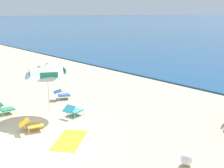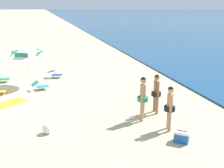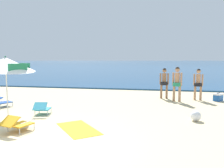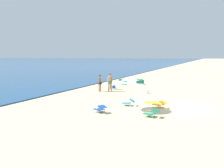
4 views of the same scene
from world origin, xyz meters
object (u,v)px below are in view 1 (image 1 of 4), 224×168
lounge_chair_beside_umbrella (73,110)px  lounge_chair_spare_folded (31,124)px  beach_towel (70,140)px  lounge_chair_under_umbrella (4,108)px  beach_umbrella_striped_main (47,70)px  lounge_chair_facing_sea (62,94)px  beach_ball (186,159)px

lounge_chair_beside_umbrella → lounge_chair_spare_folded: bearing=-80.5°
beach_towel → lounge_chair_under_umbrella: bearing=-169.8°
lounge_chair_under_umbrella → lounge_chair_spare_folded: size_ratio=0.92×
beach_umbrella_striped_main → lounge_chair_facing_sea: beach_umbrella_striped_main is taller
lounge_chair_beside_umbrella → beach_towel: 2.53m
beach_umbrella_striped_main → lounge_chair_under_umbrella: 2.65m
beach_umbrella_striped_main → lounge_chair_under_umbrella: (-1.13, -1.66, -1.73)m
beach_towel → lounge_chair_facing_sea: bearing=152.0°
lounge_chair_under_umbrella → lounge_chair_spare_folded: 2.59m
lounge_chair_spare_folded → beach_ball: bearing=23.8°
beach_ball → lounge_chair_under_umbrella: bearing=-162.8°
lounge_chair_under_umbrella → lounge_chair_spare_folded: bearing=1.9°
lounge_chair_facing_sea → beach_umbrella_striped_main: bearing=-46.4°
lounge_chair_spare_folded → lounge_chair_beside_umbrella: bearing=99.5°
lounge_chair_facing_sea → beach_ball: bearing=-5.0°
lounge_chair_beside_umbrella → lounge_chair_spare_folded: (0.36, -2.16, 0.00)m
beach_umbrella_striped_main → beach_ball: beach_umbrella_striped_main is taller
lounge_chair_facing_sea → lounge_chair_spare_folded: (2.94, -3.13, -0.01)m
lounge_chair_beside_umbrella → beach_ball: (5.80, 0.24, -0.09)m
lounge_chair_under_umbrella → beach_towel: 4.34m
lounge_chair_under_umbrella → lounge_chair_beside_umbrella: size_ratio=0.93×
lounge_chair_under_umbrella → lounge_chair_facing_sea: 3.23m
lounge_chair_spare_folded → lounge_chair_facing_sea: bearing=133.2°
beach_umbrella_striped_main → lounge_chair_beside_umbrella: size_ratio=2.96×
beach_umbrella_striped_main → beach_towel: size_ratio=1.63×
lounge_chair_spare_folded → beach_ball: lounge_chair_spare_folded is taller
beach_umbrella_striped_main → lounge_chair_facing_sea: size_ratio=2.96×
beach_umbrella_striped_main → lounge_chair_facing_sea: bearing=133.6°
lounge_chair_facing_sea → lounge_chair_beside_umbrella: bearing=-20.7°
beach_towel → lounge_chair_spare_folded: bearing=-158.0°
beach_ball → lounge_chair_facing_sea: bearing=175.0°
lounge_chair_spare_folded → beach_towel: bearing=22.0°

